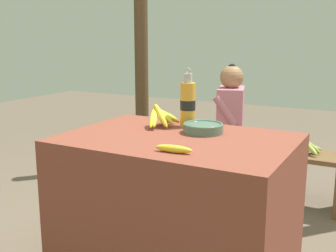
{
  "coord_description": "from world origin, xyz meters",
  "views": [
    {
      "loc": [
        0.96,
        -1.88,
        1.31
      ],
      "look_at": [
        -0.08,
        0.05,
        0.84
      ],
      "focal_mm": 45.0,
      "sensor_mm": 36.0,
      "label": 1
    }
  ],
  "objects": [
    {
      "name": "support_post_near",
      "position": [
        -1.24,
        1.65,
        1.25
      ],
      "size": [
        0.13,
        0.13,
        2.49
      ],
      "color": "#4C3823",
      "rests_on": "ground_plane"
    },
    {
      "name": "serving_bowl",
      "position": [
        0.08,
        0.15,
        0.83
      ],
      "size": [
        0.22,
        0.22,
        0.05
      ],
      "color": "#4C6B5B",
      "rests_on": "market_counter"
    },
    {
      "name": "market_counter",
      "position": [
        0.0,
        0.0,
        0.4
      ],
      "size": [
        1.17,
        0.82,
        0.8
      ],
      "color": "brown",
      "rests_on": "ground_plane"
    },
    {
      "name": "seated_vendor",
      "position": [
        -0.23,
        1.3,
        0.63
      ],
      "size": [
        0.46,
        0.43,
        1.09
      ],
      "rotation": [
        0.0,
        0.0,
        3.42
      ],
      "color": "#473828",
      "rests_on": "ground_plane"
    },
    {
      "name": "loose_banana_front",
      "position": [
        0.12,
        -0.27,
        0.81
      ],
      "size": [
        0.18,
        0.05,
        0.04
      ],
      "rotation": [
        0.0,
        0.0,
        0.09
      ],
      "color": "yellow",
      "rests_on": "market_counter"
    },
    {
      "name": "water_bottle",
      "position": [
        -0.06,
        0.25,
        0.93
      ],
      "size": [
        0.09,
        0.09,
        0.34
      ],
      "color": "gold",
      "rests_on": "market_counter"
    },
    {
      "name": "banana_bunch_green",
      "position": [
        0.45,
        1.34,
        0.48
      ],
      "size": [
        0.14,
        0.22,
        0.11
      ],
      "color": "#4C381E",
      "rests_on": "wooden_bench"
    },
    {
      "name": "banana_bunch_ripe",
      "position": [
        -0.2,
        0.18,
        0.86
      ],
      "size": [
        0.17,
        0.3,
        0.14
      ],
      "color": "#4C381E",
      "rests_on": "market_counter"
    },
    {
      "name": "wooden_bench",
      "position": [
        -0.03,
        1.34,
        0.36
      ],
      "size": [
        1.63,
        0.32,
        0.43
      ],
      "color": "brown",
      "rests_on": "ground_plane"
    }
  ]
}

